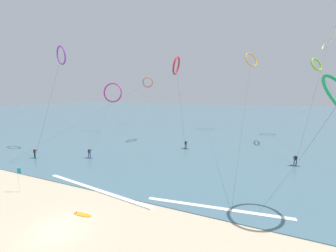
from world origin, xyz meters
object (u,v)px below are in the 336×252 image
object	(u,v)px
surfer_navy	(295,161)
kite_lime	(316,65)
kite_violet	(61,55)
kite_crimson	(176,66)
surfboard_spare	(82,214)
surfer_charcoal	(186,145)
kite_coral	(148,82)
kite_ivory	(329,38)
surfer_teal	(35,154)
kite_amber	(251,60)
beach_flag	(19,176)
kite_magenta	(113,93)
surfer_cobalt	(89,154)

from	to	relation	value
surfer_navy	kite_lime	distance (m)	35.26
surfer_navy	kite_violet	distance (m)	43.76
kite_crimson	surfboard_spare	distance (m)	36.12
surfer_charcoal	kite_coral	distance (m)	40.10
kite_ivory	surfer_navy	bearing A→B (deg)	-23.75
kite_coral	surfer_teal	bearing A→B (deg)	56.80
kite_amber	surfboard_spare	distance (m)	60.36
surfboard_spare	beach_flag	bearing A→B (deg)	175.99
kite_ivory	kite_violet	xyz separation A→B (m)	(-46.40, -24.99, -4.10)
surfer_charcoal	kite_amber	bearing A→B (deg)	15.90
kite_amber	kite_crimson	size ratio (longest dim) A/B	2.83
surfer_teal	surfer_navy	world-z (taller)	same
surfer_teal	kite_magenta	distance (m)	29.07
surfer_cobalt	kite_violet	size ratio (longest dim) A/B	0.09
kite_lime	surfboard_spare	world-z (taller)	kite_lime
kite_lime	beach_flag	distance (m)	65.03
surfer_teal	surfer_cobalt	bearing A→B (deg)	-141.72
kite_coral	kite_magenta	distance (m)	18.34
surfer_teal	surfer_charcoal	xyz separation A→B (m)	(20.90, 16.04, 0.00)
surfer_cobalt	kite_ivory	world-z (taller)	kite_ivory
surfboard_spare	kite_magenta	bearing A→B (deg)	124.09
kite_coral	kite_magenta	bearing A→B (deg)	48.78
kite_coral	kite_ivory	bearing A→B (deg)	128.13
surfer_cobalt	kite_violet	world-z (taller)	kite_violet
surfer_charcoal	kite_magenta	world-z (taller)	kite_magenta
surfer_teal	surfer_charcoal	distance (m)	26.35
kite_coral	kite_magenta	xyz separation A→B (m)	(-1.16, -17.94, -3.64)
kite_crimson	kite_lime	world-z (taller)	kite_lime
kite_amber	kite_ivory	world-z (taller)	kite_ivory
surfer_navy	kite_magenta	xyz separation A→B (m)	(-43.69, 13.73, 10.17)
surfer_teal	beach_flag	distance (m)	13.85
surfer_teal	kite_amber	bearing A→B (deg)	-109.03
kite_amber	surfer_navy	bearing A→B (deg)	-126.22
surfer_charcoal	kite_violet	world-z (taller)	kite_violet
surfer_charcoal	kite_coral	size ratio (longest dim) A/B	0.03
kite_coral	surfer_charcoal	bearing A→B (deg)	92.66
kite_coral	beach_flag	world-z (taller)	kite_coral
kite_magenta	kite_lime	world-z (taller)	kite_lime
kite_violet	kite_crimson	bearing A→B (deg)	-121.55
kite_ivory	beach_flag	bearing A→B (deg)	-45.47
surfer_charcoal	surfer_navy	xyz separation A→B (m)	(18.24, -2.92, 0.00)
surfer_navy	kite_crimson	size ratio (longest dim) A/B	0.09
kite_amber	kite_magenta	bearing A→B (deg)	157.72
surfer_charcoal	beach_flag	distance (m)	27.15
kite_violet	surfer_navy	bearing A→B (deg)	-154.09
surfer_charcoal	kite_ivory	size ratio (longest dim) A/B	0.07
kite_lime	kite_crimson	bearing A→B (deg)	168.06
surfer_navy	surfboard_spare	bearing A→B (deg)	57.00
kite_coral	kite_magenta	world-z (taller)	kite_coral
kite_violet	kite_ivory	bearing A→B (deg)	-134.11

